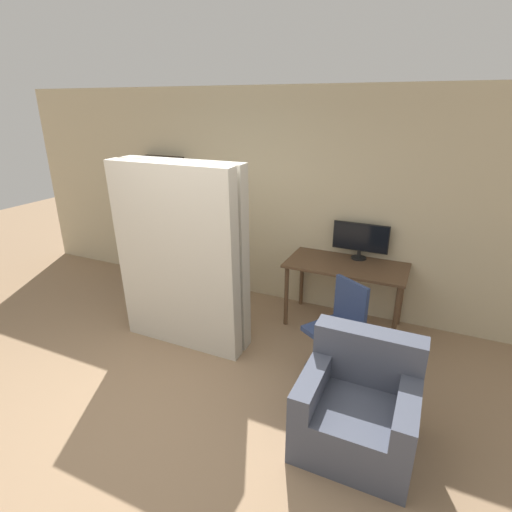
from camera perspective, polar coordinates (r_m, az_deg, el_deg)
The scene contains 9 objects.
ground_plane at distance 3.69m, azimuth -14.66°, elevation -22.40°, with size 16.00×16.00×0.00m, color #937556.
wall_back at distance 5.13m, azimuth 2.77°, elevation 8.05°, with size 8.00×0.06×2.70m.
desk at distance 4.71m, azimuth 12.71°, elevation -2.25°, with size 1.35×0.69×0.78m.
monitor at distance 4.79m, azimuth 14.69°, elevation 2.40°, with size 0.64×0.18×0.43m.
office_chair at distance 3.99m, azimuth 11.47°, elevation -11.36°, with size 0.61×0.61×0.95m.
bookshelf at distance 5.98m, azimuth -13.27°, elevation 4.59°, with size 0.63×0.26×1.82m.
mattress_near at distance 4.16m, azimuth -11.31°, elevation -0.65°, with size 1.39×0.22×1.99m.
mattress_far at distance 4.32m, azimuth -9.63°, elevation 0.32°, with size 1.39×0.21×1.98m.
armchair at distance 3.38m, azimuth 14.44°, elevation -20.00°, with size 0.85×0.80×0.85m.
Camera 1 is at (1.86, -1.98, 2.50)m, focal length 28.00 mm.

